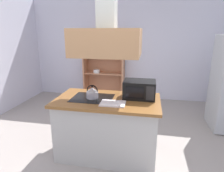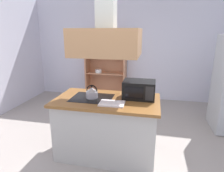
{
  "view_description": "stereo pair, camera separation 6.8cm",
  "coord_description": "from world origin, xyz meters",
  "px_view_note": "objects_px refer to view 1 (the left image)",
  "views": [
    {
      "loc": [
        0.35,
        -2.44,
        1.86
      ],
      "look_at": [
        -0.23,
        0.53,
        1.0
      ],
      "focal_mm": 31.3,
      "sensor_mm": 36.0,
      "label": 1
    },
    {
      "loc": [
        0.42,
        -2.42,
        1.86
      ],
      "look_at": [
        -0.23,
        0.53,
        1.0
      ],
      "focal_mm": 31.3,
      "sensor_mm": 36.0,
      "label": 2
    }
  ],
  "objects_px": {
    "kettle": "(92,93)",
    "cutting_board": "(113,104)",
    "microwave": "(139,89)",
    "dish_cabinet": "(104,70)"
  },
  "relations": [
    {
      "from": "kettle",
      "to": "microwave",
      "type": "distance_m",
      "value": 0.69
    },
    {
      "from": "cutting_board",
      "to": "dish_cabinet",
      "type": "bearing_deg",
      "value": 105.45
    },
    {
      "from": "kettle",
      "to": "cutting_board",
      "type": "height_order",
      "value": "kettle"
    },
    {
      "from": "microwave",
      "to": "cutting_board",
      "type": "bearing_deg",
      "value": -134.81
    },
    {
      "from": "cutting_board",
      "to": "microwave",
      "type": "xyz_separation_m",
      "value": [
        0.33,
        0.34,
        0.12
      ]
    },
    {
      "from": "kettle",
      "to": "cutting_board",
      "type": "distance_m",
      "value": 0.4
    },
    {
      "from": "cutting_board",
      "to": "microwave",
      "type": "distance_m",
      "value": 0.49
    },
    {
      "from": "microwave",
      "to": "kettle",
      "type": "bearing_deg",
      "value": -167.62
    },
    {
      "from": "kettle",
      "to": "microwave",
      "type": "relative_size",
      "value": 0.43
    },
    {
      "from": "dish_cabinet",
      "to": "kettle",
      "type": "relative_size",
      "value": 9.18
    }
  ]
}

